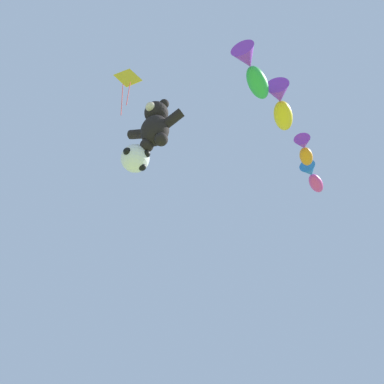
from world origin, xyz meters
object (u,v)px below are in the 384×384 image
Objects in this scene: teddy_bear_kite at (155,125)px; fish_kite_emerald at (252,70)px; fish_kite_magenta at (313,177)px; diamond_kite at (128,81)px; fish_kite_tangerine at (305,150)px; fish_kite_goldfin at (281,105)px; soccer_ball_kite at (135,158)px.

teddy_bear_kite is 4.01m from fish_kite_emerald.
diamond_kite reaches higher than fish_kite_magenta.
diamond_kite reaches higher than fish_kite_tangerine.
diamond_kite is (-1.87, 0.23, 4.26)m from teddy_bear_kite.
fish_kite_emerald is 0.96× the size of fish_kite_goldfin.
soccer_ball_kite is 9.91m from fish_kite_magenta.
fish_kite_magenta reaches higher than fish_kite_emerald.
teddy_bear_kite is 9.26m from fish_kite_magenta.
fish_kite_emerald is 1.12× the size of fish_kite_magenta.
fish_kite_tangerine reaches higher than teddy_bear_kite.
fish_kite_goldfin is 1.17× the size of fish_kite_magenta.
teddy_bear_kite is 0.98× the size of fish_kite_emerald.
teddy_bear_kite is 7.35m from fish_kite_tangerine.
teddy_bear_kite is at bearing -7.03° from diamond_kite.
fish_kite_tangerine is at bearing 55.66° from teddy_bear_kite.
fish_kite_emerald is 2.43m from fish_kite_goldfin.
fish_kite_magenta is at bearing 96.23° from fish_kite_tangerine.
diamond_kite is at bearing 172.86° from soccer_ball_kite.
fish_kite_magenta is 0.71× the size of diamond_kite.
diamond_kite reaches higher than fish_kite_emerald.
soccer_ball_kite is 0.46× the size of fish_kite_emerald.
fish_kite_goldfin is (3.90, 3.05, 2.15)m from teddy_bear_kite.
fish_kite_magenta is (4.52, 8.04, 3.63)m from soccer_ball_kite.
fish_kite_magenta reaches higher than fish_kite_goldfin.
fish_kite_emerald is at bearing -97.54° from fish_kite_goldfin.
fish_kite_emerald is at bearing 10.82° from teddy_bear_kite.
diamond_kite is at bearing -175.23° from fish_kite_emerald.
teddy_bear_kite is 4.65m from diamond_kite.
fish_kite_tangerine reaches higher than fish_kite_emerald.
diamond_kite is (-1.08, 0.14, 5.48)m from soccer_ball_kite.
teddy_bear_kite is 0.78× the size of diamond_kite.
fish_kite_emerald is at bearing -91.11° from fish_kite_magenta.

